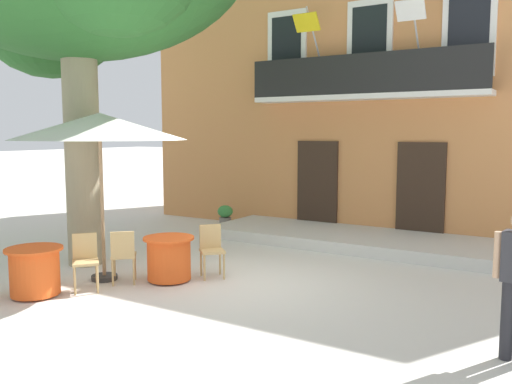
% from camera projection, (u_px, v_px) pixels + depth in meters
% --- Properties ---
extents(ground_plane, '(120.00, 120.00, 0.00)m').
position_uv_depth(ground_plane, '(240.00, 282.00, 9.07)').
color(ground_plane, silver).
extents(building_facade, '(13.00, 5.09, 7.50)m').
position_uv_depth(building_facade, '(395.00, 86.00, 14.36)').
color(building_facade, '#CC844C').
rests_on(building_facade, ground).
extents(entrance_step_platform, '(6.52, 2.24, 0.25)m').
position_uv_depth(entrance_step_platform, '(348.00, 238.00, 12.13)').
color(entrance_step_platform, silver).
rests_on(entrance_step_platform, ground).
extents(cafe_table_near_tree, '(0.86, 0.86, 0.76)m').
position_uv_depth(cafe_table_near_tree, '(169.00, 258.00, 9.10)').
color(cafe_table_near_tree, '#EA561E').
rests_on(cafe_table_near_tree, ground).
extents(cafe_chair_near_tree_0, '(0.57, 0.57, 0.91)m').
position_uv_depth(cafe_chair_near_tree_0, '(211.00, 247.00, 9.36)').
color(cafe_chair_near_tree_0, tan).
rests_on(cafe_chair_near_tree_0, ground).
extents(cafe_chair_near_tree_1, '(0.56, 0.56, 0.91)m').
position_uv_depth(cafe_chair_near_tree_1, '(123.00, 253.00, 8.89)').
color(cafe_chair_near_tree_1, tan).
rests_on(cafe_chair_near_tree_1, ground).
extents(cafe_table_middle, '(0.86, 0.86, 0.76)m').
position_uv_depth(cafe_table_middle, '(35.00, 271.00, 8.26)').
color(cafe_table_middle, '#EA561E').
rests_on(cafe_table_middle, ground).
extents(cafe_chair_middle_0, '(0.56, 0.56, 0.91)m').
position_uv_depth(cafe_chair_middle_0, '(85.00, 258.00, 8.55)').
color(cafe_chair_middle_0, tan).
rests_on(cafe_chair_middle_0, ground).
extents(cafe_umbrella, '(2.90, 2.90, 2.85)m').
position_uv_depth(cafe_umbrella, '(100.00, 127.00, 8.92)').
color(cafe_umbrella, '#997A56').
rests_on(cafe_umbrella, ground).
extents(ground_planter_left, '(0.41, 0.41, 0.59)m').
position_uv_depth(ground_planter_left, '(225.00, 215.00, 14.24)').
color(ground_planter_left, slate).
rests_on(ground_planter_left, ground).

